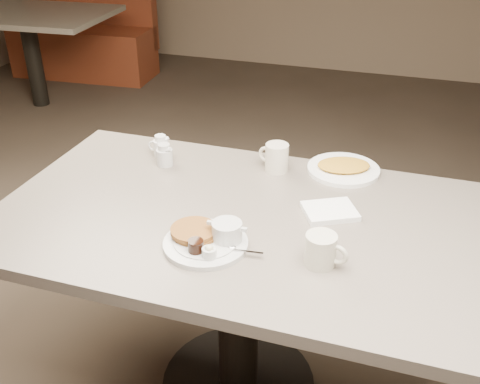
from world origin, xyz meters
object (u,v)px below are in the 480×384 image
(coffee_mug_far, at_px, (276,158))
(creamer_left, at_px, (161,146))
(creamer_right, at_px, (164,155))
(booth_back_left, at_px, (80,32))
(diner_table, at_px, (238,260))
(main_plate, at_px, (208,238))
(coffee_mug_near, at_px, (322,250))
(hash_plate, at_px, (343,168))

(coffee_mug_far, xyz_separation_m, creamer_left, (-0.44, -0.01, -0.01))
(creamer_right, bearing_deg, coffee_mug_far, 11.48)
(creamer_left, relative_size, booth_back_left, 0.05)
(diner_table, height_order, main_plate, main_plate)
(diner_table, height_order, creamer_right, creamer_right)
(creamer_left, bearing_deg, diner_table, -37.74)
(creamer_right, bearing_deg, main_plate, -52.28)
(coffee_mug_near, distance_m, coffee_mug_far, 0.55)
(creamer_left, relative_size, hash_plate, 0.26)
(coffee_mug_far, height_order, creamer_left, coffee_mug_far)
(diner_table, xyz_separation_m, main_plate, (-0.03, -0.18, 0.19))
(creamer_left, bearing_deg, main_plate, -52.70)
(main_plate, relative_size, booth_back_left, 0.18)
(diner_table, bearing_deg, creamer_right, 145.51)
(creamer_right, bearing_deg, coffee_mug_near, -32.67)
(hash_plate, distance_m, booth_back_left, 3.89)
(coffee_mug_far, bearing_deg, main_plate, -97.25)
(diner_table, distance_m, creamer_right, 0.48)
(diner_table, relative_size, hash_plate, 4.60)
(diner_table, bearing_deg, hash_plate, 56.11)
(coffee_mug_far, xyz_separation_m, hash_plate, (0.23, 0.07, -0.04))
(coffee_mug_near, height_order, creamer_right, coffee_mug_near)
(coffee_mug_near, distance_m, hash_plate, 0.56)
(main_plate, xyz_separation_m, hash_plate, (0.29, 0.57, -0.01))
(coffee_mug_far, xyz_separation_m, booth_back_left, (-2.56, 2.75, -0.39))
(diner_table, relative_size, coffee_mug_near, 11.90)
(creamer_left, distance_m, hash_plate, 0.67)
(coffee_mug_near, xyz_separation_m, creamer_left, (-0.69, 0.48, -0.01))
(diner_table, distance_m, booth_back_left, 3.99)
(diner_table, bearing_deg, coffee_mug_near, -30.29)
(diner_table, bearing_deg, coffee_mug_far, 84.05)
(booth_back_left, bearing_deg, coffee_mug_near, -49.04)
(main_plate, distance_m, hash_plate, 0.64)
(creamer_left, distance_m, booth_back_left, 3.51)
(coffee_mug_near, distance_m, creamer_left, 0.84)
(booth_back_left, bearing_deg, creamer_right, -52.51)
(main_plate, xyz_separation_m, coffee_mug_far, (0.06, 0.50, 0.03))
(diner_table, relative_size, main_plate, 5.09)
(creamer_right, bearing_deg, booth_back_left, 127.49)
(hash_plate, bearing_deg, main_plate, -117.23)
(diner_table, xyz_separation_m, creamer_left, (-0.40, 0.31, 0.21))
(coffee_mug_near, relative_size, booth_back_left, 0.08)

